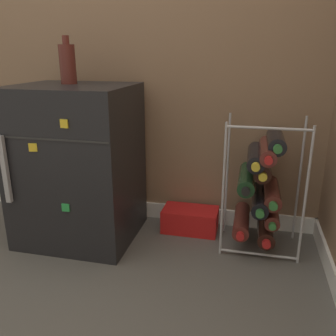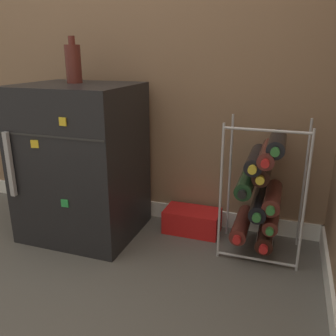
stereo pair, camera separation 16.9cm
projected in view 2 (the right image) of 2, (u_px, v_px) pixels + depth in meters
The scene contains 5 objects.
ground_plane at pixel (106, 285), 1.49m from camera, with size 14.00×14.00×0.00m, color #56544F.
mini_fridge at pixel (82, 162), 1.83m from camera, with size 0.56×0.51×0.78m.
wine_rack at pixel (262, 190), 1.65m from camera, with size 0.37×0.33×0.64m.
soda_box at pixel (192, 221), 1.92m from camera, with size 0.29×0.17×0.12m.
fridge_top_bottle at pixel (73, 63), 1.74m from camera, with size 0.08×0.08×0.22m.
Camera 2 is at (0.66, -1.11, 0.93)m, focal length 38.00 mm.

